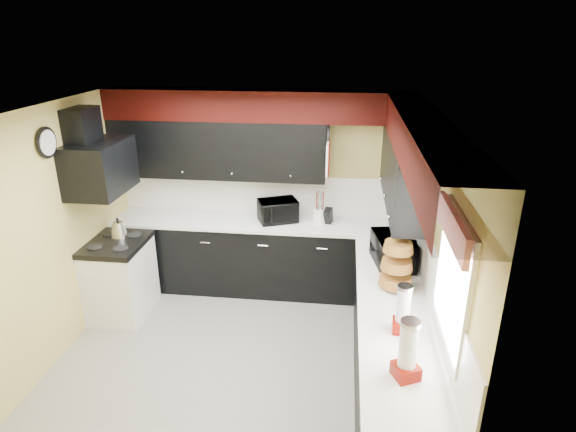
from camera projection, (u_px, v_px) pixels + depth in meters
The scene contains 35 objects.
ground at pixel (235, 362), 4.87m from camera, with size 3.60×3.60×0.00m, color gray.
wall_back at pixel (262, 189), 6.07m from camera, with size 3.60×0.06×2.50m, color #E0C666.
wall_right at pixel (430, 261), 4.21m from camera, with size 0.06×3.60×2.50m, color #E0C666.
wall_left at pixel (46, 241), 4.61m from camera, with size 0.06×3.60×2.50m, color #E0C666.
ceiling at pixel (222, 113), 3.95m from camera, with size 3.60×3.60×0.06m, color white.
cab_back at pixel (260, 257), 6.09m from camera, with size 3.60×0.60×0.90m, color black.
cab_right at pixel (391, 355), 4.26m from camera, with size 0.60×3.00×0.90m, color black.
counter_back at pixel (259, 222), 5.91m from camera, with size 3.62×0.64×0.04m, color white.
counter_right at pixel (395, 310), 4.08m from camera, with size 0.64×3.02×0.04m, color white.
splash_back at pixel (262, 194), 6.08m from camera, with size 3.60×0.02×0.50m, color white.
splash_right at pixel (428, 267), 4.23m from camera, with size 0.02×3.60×0.50m, color white.
upper_back at pixel (218, 149), 5.76m from camera, with size 2.60×0.35×0.70m, color black.
upper_right at pixel (405, 171), 4.86m from camera, with size 0.35×1.80×0.70m, color black.
soffit_back at pixel (258, 105), 5.51m from camera, with size 3.60×0.36×0.35m, color black.
soffit_right at pixel (425, 144), 3.67m from camera, with size 0.36×3.24×0.35m, color black.
stove at pixel (121, 280), 5.57m from camera, with size 0.60×0.75×0.86m, color white.
cooktop at pixel (116, 244), 5.40m from camera, with size 0.62×0.77×0.06m, color black.
hood at pixel (100, 167), 5.08m from camera, with size 0.50×0.78×0.55m, color black.
hood_duct at pixel (82, 127), 4.94m from camera, with size 0.24×0.40×0.40m, color black.
window at pixel (453, 281), 3.27m from camera, with size 0.03×0.86×0.96m, color white, non-canonical shape.
valance at pixel (452, 227), 3.13m from camera, with size 0.04×0.88×0.20m, color red.
pan_top at pixel (328, 136), 5.47m from camera, with size 0.03×0.22×0.40m, color black, non-canonical shape.
pan_mid at pixel (327, 161), 5.44m from camera, with size 0.03×0.28×0.46m, color black, non-canonical shape.
pan_low at pixel (328, 157), 5.70m from camera, with size 0.03×0.24×0.42m, color black, non-canonical shape.
cut_board at pixel (328, 159), 5.31m from camera, with size 0.03×0.26×0.35m, color white.
baskets at pixel (397, 264), 4.31m from camera, with size 0.27×0.27×0.50m, color brown, non-canonical shape.
clock at pixel (46, 143), 4.51m from camera, with size 0.03×0.30×0.30m, color black, non-canonical shape.
deco_plate at pixel (448, 160), 3.52m from camera, with size 0.03×0.24×0.24m, color white, non-canonical shape.
toaster_oven at pixel (278, 211), 5.86m from camera, with size 0.46×0.38×0.26m, color black.
microwave at pixel (394, 251), 4.78m from camera, with size 0.54×0.37×0.30m, color black.
utensil_crock at pixel (319, 216), 5.82m from camera, with size 0.16×0.16×0.17m, color white.
knife_block at pixel (328, 216), 5.80m from camera, with size 0.09×0.12×0.19m, color black.
kettle at pixel (119, 229), 5.50m from camera, with size 0.19×0.19×0.17m, color #A6A6AA, non-canonical shape.
dispenser_a at pixel (403, 311), 3.69m from camera, with size 0.14×0.14×0.38m, color maroon, non-canonical shape.
dispenser_b at pixel (408, 351), 3.19m from camera, with size 0.16×0.16×0.43m, color #5C0100, non-canonical shape.
Camera 1 is at (1.01, -3.89, 3.16)m, focal length 30.00 mm.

